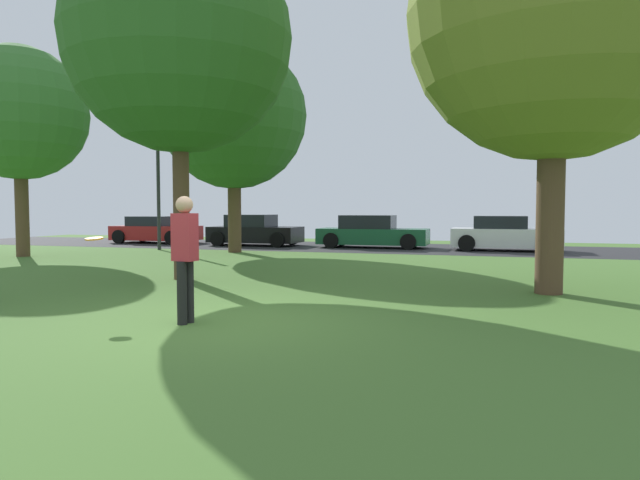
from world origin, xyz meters
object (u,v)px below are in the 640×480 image
oak_tree_right (234,116)px  parked_car_white (504,235)px  parked_car_black (254,231)px  maple_tree_far (179,40)px  person_thrower (185,252)px  birch_tree_lone (555,14)px  street_lamp_post (158,193)px  parked_car_red (155,231)px  frisbee_disc (94,239)px  parked_car_green (372,233)px  oak_tree_left (19,114)px

oak_tree_right → parked_car_white: oak_tree_right is taller
parked_car_black → maple_tree_far: bearing=-74.2°
maple_tree_far → person_thrower: size_ratio=4.44×
birch_tree_lone → parked_car_white: (-0.64, 11.46, -4.67)m
street_lamp_post → parked_car_red: bearing=125.2°
person_thrower → parked_car_black: (-6.02, 16.06, -0.39)m
parked_car_red → street_lamp_post: (2.72, -3.86, 1.66)m
maple_tree_far → frisbee_disc: (1.02, -4.26, -4.31)m
frisbee_disc → parked_car_green: size_ratio=0.07×
oak_tree_left → parked_car_green: (10.53, 7.87, -4.24)m
parked_car_black → parked_car_white: (10.59, -0.01, -0.00)m
parked_car_black → street_lamp_post: street_lamp_post is taller
parked_car_red → street_lamp_post: street_lamp_post is taller
person_thrower → street_lamp_post: 15.23m
parked_car_red → birch_tree_lone: bearing=-35.5°
parked_car_green → street_lamp_post: street_lamp_post is taller
maple_tree_far → oak_tree_right: bearing=107.2°
person_thrower → frisbee_disc: bearing=-0.0°
street_lamp_post → parked_car_green: bearing=25.5°
birch_tree_lone → street_lamp_post: size_ratio=1.80×
parked_car_green → parked_car_white: bearing=-2.2°
maple_tree_far → street_lamp_post: maple_tree_far is taller
street_lamp_post → birch_tree_lone: bearing=-29.9°
oak_tree_right → parked_car_black: size_ratio=1.95×
oak_tree_right → parked_car_red: size_ratio=1.93×
person_thrower → street_lamp_post: street_lamp_post is taller
oak_tree_left → oak_tree_right: bearing=32.1°
frisbee_disc → parked_car_white: size_ratio=0.07×
parked_car_black → oak_tree_left: bearing=-124.4°
oak_tree_left → parked_car_red: size_ratio=1.77×
oak_tree_left → parked_car_red: bearing=90.3°
frisbee_disc → street_lamp_post: bearing=119.2°
parked_car_green → street_lamp_post: bearing=-154.5°
oak_tree_right → street_lamp_post: oak_tree_right is taller
street_lamp_post → parked_car_black: bearing=54.1°
frisbee_disc → street_lamp_post: size_ratio=0.07×
oak_tree_right → birch_tree_lone: (10.34, -7.64, 0.23)m
street_lamp_post → person_thrower: bearing=-55.5°
oak_tree_right → street_lamp_post: size_ratio=1.73×
person_thrower → parked_car_black: person_thrower is taller
oak_tree_right → parked_car_black: (-0.88, 3.83, -4.44)m
oak_tree_right → parked_car_green: 7.44m
oak_tree_right → frisbee_disc: 13.08m
oak_tree_right → frisbee_disc: size_ratio=25.57×
street_lamp_post → maple_tree_far: bearing=-53.9°
oak_tree_left → birch_tree_lone: (16.48, -3.79, 0.44)m
parked_car_red → street_lamp_post: bearing=-54.8°
oak_tree_left → birch_tree_lone: 16.92m
oak_tree_left → parked_car_black: 10.22m
oak_tree_left → parked_car_red: 9.05m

